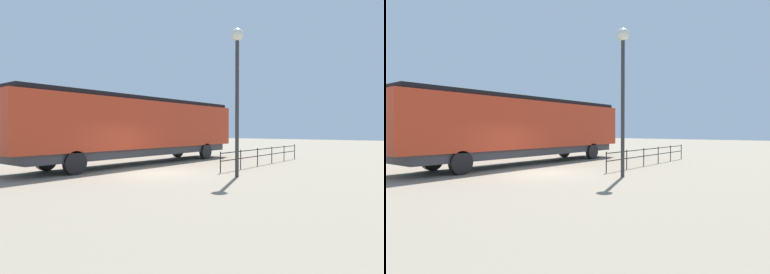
# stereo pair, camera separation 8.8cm
# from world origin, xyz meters

# --- Properties ---
(ground_plane) EXTENTS (120.00, 120.00, 0.00)m
(ground_plane) POSITION_xyz_m (0.00, 0.00, 0.00)
(ground_plane) COLOR gray
(locomotive) EXTENTS (2.87, 16.07, 3.96)m
(locomotive) POSITION_xyz_m (-3.88, 3.03, 2.23)
(locomotive) COLOR red
(locomotive) RESTS_ON ground_plane
(lamp_post) EXTENTS (0.54, 0.54, 6.42)m
(lamp_post) POSITION_xyz_m (3.58, 1.23, 4.58)
(lamp_post) COLOR #2D2D2D
(lamp_post) RESTS_ON ground_plane
(platform_fence) EXTENTS (0.05, 9.81, 1.02)m
(platform_fence) POSITION_xyz_m (2.31, 6.77, 0.67)
(platform_fence) COLOR black
(platform_fence) RESTS_ON ground_plane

